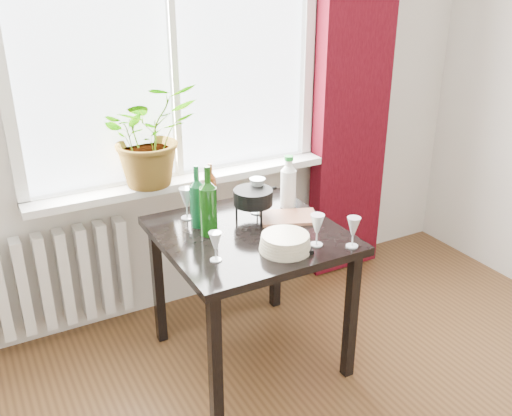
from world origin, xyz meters
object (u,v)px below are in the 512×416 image
bottle_amber (210,185)px  tv_remote (299,245)px  radiator (54,280)px  wineglass_front_left (216,246)px  potted_plant (149,134)px  wineglass_back_center (257,195)px  wineglass_front_right (317,230)px  plate_stack (285,243)px  fondue_pot (253,204)px  wine_bottle_right (197,196)px  cutting_board (289,217)px  wineglass_far_right (353,232)px  wine_bottle_left (208,200)px  cleaning_bottle (288,181)px  wineglass_back_left (186,203)px  table (250,248)px

bottle_amber → tv_remote: 0.64m
radiator → wineglass_front_left: size_ratio=5.75×
potted_plant → wineglass_back_center: size_ratio=2.82×
potted_plant → wineglass_front_right: bearing=-60.4°
plate_stack → fondue_pot: fondue_pot is taller
wine_bottle_right → cutting_board: 0.48m
wineglass_far_right → potted_plant: bearing=123.3°
wine_bottle_left → wineglass_front_right: (0.39, -0.34, -0.10)m
wine_bottle_left → wineglass_back_center: size_ratio=1.81×
wineglass_far_right → fondue_pot: (-0.25, 0.50, 0.00)m
radiator → wine_bottle_right: (0.66, -0.45, 0.52)m
wineglass_back_center → tv_remote: wineglass_back_center is taller
cutting_board → cleaning_bottle: bearing=60.4°
cleaning_bottle → cutting_board: 0.21m
wineglass_back_center → wineglass_front_left: size_ratio=1.40×
wineglass_back_left → fondue_pot: 0.34m
cutting_board → plate_stack: bearing=-124.4°
radiator → fondue_pot: bearing=-28.0°
radiator → wineglass_front_right: 1.46m
wine_bottle_right → wineglass_front_left: bearing=-101.4°
wineglass_back_left → cleaning_bottle: bearing=-12.2°
radiator → wineglass_back_center: bearing=-24.3°
bottle_amber → wineglass_back_left: bearing=-156.1°
radiator → cutting_board: cutting_board is taller
bottle_amber → wineglass_front_right: (0.24, -0.64, -0.04)m
table → wine_bottle_left: 0.33m
tv_remote → fondue_pot: bearing=102.2°
wine_bottle_left → wineglass_front_right: wine_bottle_left is taller
wineglass_front_right → wineglass_back_left: bearing=126.2°
wineglass_front_right → fondue_pot: wineglass_front_right is taller
wine_bottle_left → radiator: bearing=139.8°
cleaning_bottle → wineglass_front_left: 0.69m
radiator → tv_remote: tv_remote is taller
tv_remote → cutting_board: size_ratio=0.67×
potted_plant → wineglass_front_right: size_ratio=3.49×
potted_plant → plate_stack: size_ratio=2.31×
wineglass_back_center → fondue_pot: bearing=-135.9°
wine_bottle_right → cleaning_bottle: bearing=-0.8°
radiator → bottle_amber: 0.98m
cleaning_bottle → bottle_amber: bearing=152.6°
tv_remote → wineglass_back_center: bearing=94.7°
wineglass_front_right → wineglass_far_right: bearing=-33.9°
wineglass_front_right → wineglass_back_center: size_ratio=0.81×
plate_stack → radiator: bearing=135.6°
wineglass_front_left → wineglass_far_right: bearing=-16.5°
table → wineglass_front_right: size_ratio=5.41×
bottle_amber → wineglass_far_right: size_ratio=1.64×
wineglass_back_center → cutting_board: (0.10, -0.15, -0.09)m
wineglass_back_left → cutting_board: wineglass_back_left is taller
wineglass_front_left → bottle_amber: bearing=67.6°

